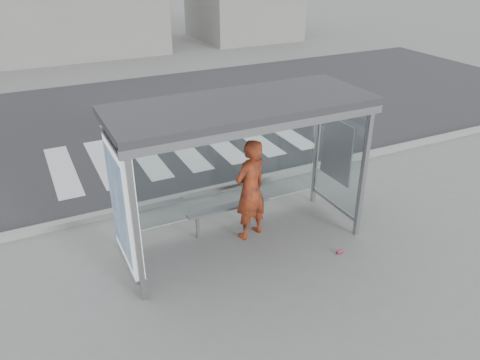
% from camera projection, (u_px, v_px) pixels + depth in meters
% --- Properties ---
extents(ground, '(80.00, 80.00, 0.00)m').
position_uv_depth(ground, '(242.00, 242.00, 8.42)').
color(ground, slate).
rests_on(ground, ground).
extents(road, '(30.00, 10.00, 0.01)m').
position_uv_depth(road, '(138.00, 122.00, 14.01)').
color(road, '#29292C').
rests_on(road, ground).
extents(curb, '(30.00, 0.18, 0.12)m').
position_uv_depth(curb, '(201.00, 192.00, 9.96)').
color(curb, gray).
rests_on(curb, ground).
extents(crosswalk, '(6.55, 3.00, 0.00)m').
position_uv_depth(crosswalk, '(183.00, 148.00, 12.21)').
color(crosswalk, silver).
rests_on(crosswalk, ground).
extents(bus_shelter, '(4.25, 1.65, 2.62)m').
position_uv_depth(bus_shelter, '(220.00, 142.00, 7.42)').
color(bus_shelter, gray).
rests_on(bus_shelter, ground).
extents(person, '(0.79, 0.64, 1.88)m').
position_uv_depth(person, '(250.00, 190.00, 8.20)').
color(person, red).
rests_on(person, ground).
extents(bench, '(1.60, 0.31, 0.83)m').
position_uv_depth(bench, '(228.00, 206.00, 8.58)').
color(bench, slate).
rests_on(bench, ground).
extents(soda_can, '(0.12, 0.08, 0.06)m').
position_uv_depth(soda_can, '(340.00, 252.00, 8.10)').
color(soda_can, '#C53A67').
rests_on(soda_can, ground).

